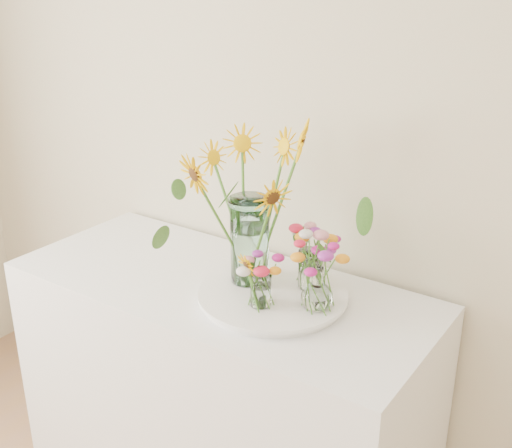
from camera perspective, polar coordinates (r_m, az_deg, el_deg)
The scene contains 10 objects.
counter at distance 2.31m, azimuth -3.09°, elevation -15.27°, with size 1.40×0.60×0.90m, color white.
tray at distance 1.96m, azimuth 1.49°, elevation -6.54°, with size 0.43×0.43×0.03m, color white.
mason_jar at distance 1.97m, azimuth -0.56°, elevation -1.47°, with size 0.12×0.12×0.28m, color #ABDFD2.
sunflower_bouquet at distance 1.92m, azimuth -0.58°, elevation 1.97°, with size 0.61×0.61×0.53m, color #F1B505, non-canonical shape.
small_vase_a at distance 1.86m, azimuth 0.42°, elevation -5.97°, with size 0.06×0.06×0.10m, color white.
wildflower_posy_a at distance 1.84m, azimuth 0.42°, elevation -4.73°, with size 0.19×0.19×0.19m, color orange, non-canonical shape.
small_vase_b at distance 1.85m, azimuth 5.46°, elevation -5.71°, with size 0.09×0.09×0.13m, color white, non-canonical shape.
wildflower_posy_b at distance 1.83m, azimuth 5.51°, elevation -4.46°, with size 0.21×0.21×0.22m, color orange, non-canonical shape.
small_vase_c at distance 1.97m, azimuth 4.80°, elevation -4.04°, with size 0.07×0.07×0.13m, color white.
wildflower_posy_c at distance 1.95m, azimuth 4.84°, elevation -2.85°, with size 0.20×0.20×0.22m, color orange, non-canonical shape.
Camera 1 is at (0.80, 0.49, 1.85)m, focal length 45.00 mm.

